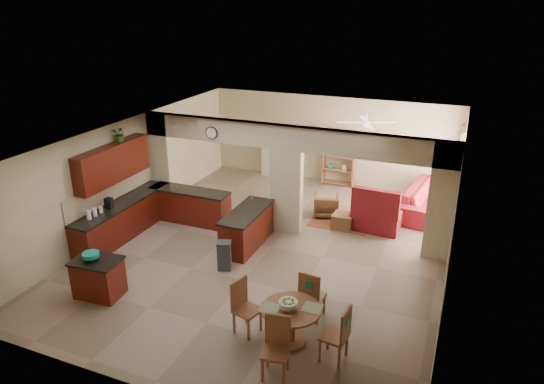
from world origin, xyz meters
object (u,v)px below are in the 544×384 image
at_px(dining_table, 291,319).
at_px(sofa, 429,199).
at_px(kitchen_island, 99,277).
at_px(armchair, 326,205).

relative_size(dining_table, sofa, 0.39).
height_order(dining_table, sofa, sofa).
bearing_deg(sofa, kitchen_island, 147.51).
xyz_separation_m(sofa, armchair, (-2.62, -1.28, -0.08)).
bearing_deg(armchair, dining_table, 83.68).
height_order(dining_table, armchair, dining_table).
relative_size(kitchen_island, dining_table, 0.94).
relative_size(sofa, armchair, 3.89).
xyz_separation_m(kitchen_island, armchair, (3.14, 5.52, -0.09)).
bearing_deg(dining_table, armchair, 99.95).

